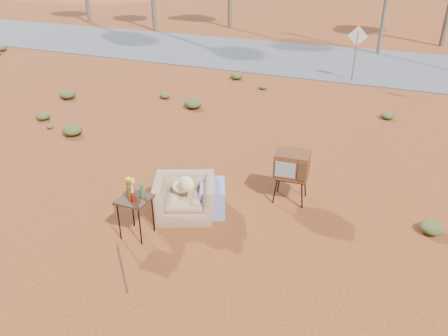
% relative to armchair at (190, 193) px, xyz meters
% --- Properties ---
extents(ground, '(140.00, 140.00, 0.00)m').
position_rel_armchair_xyz_m(ground, '(0.10, -0.60, -0.50)').
color(ground, brown).
rests_on(ground, ground).
extents(highway, '(140.00, 7.00, 0.04)m').
position_rel_armchair_xyz_m(highway, '(0.10, 14.40, -0.48)').
color(highway, '#565659').
rests_on(highway, ground).
extents(armchair, '(1.58, 1.41, 1.06)m').
position_rel_armchair_xyz_m(armchair, '(0.00, 0.00, 0.00)').
color(armchair, '#977252').
rests_on(armchair, ground).
extents(tv_unit, '(0.75, 0.63, 1.13)m').
position_rel_armchair_xyz_m(tv_unit, '(1.75, 1.33, 0.35)').
color(tv_unit, black).
rests_on(tv_unit, ground).
extents(side_table, '(0.58, 0.58, 1.15)m').
position_rel_armchair_xyz_m(side_table, '(-0.63, -1.04, 0.35)').
color(side_table, '#382514').
rests_on(side_table, ground).
extents(rusty_bar, '(0.90, 0.99, 0.03)m').
position_rel_armchair_xyz_m(rusty_bar, '(-0.32, -2.01, -0.48)').
color(rusty_bar, '#502C15').
rests_on(rusty_bar, ground).
extents(road_sign, '(0.78, 0.06, 2.19)m').
position_rel_armchair_xyz_m(road_sign, '(1.60, 11.40, 1.01)').
color(road_sign, brown).
rests_on(road_sign, ground).
extents(scrub_patch, '(17.49, 8.07, 0.33)m').
position_rel_armchair_xyz_m(scrub_patch, '(-0.72, 3.81, -0.36)').
color(scrub_patch, '#4B5425').
rests_on(scrub_patch, ground).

